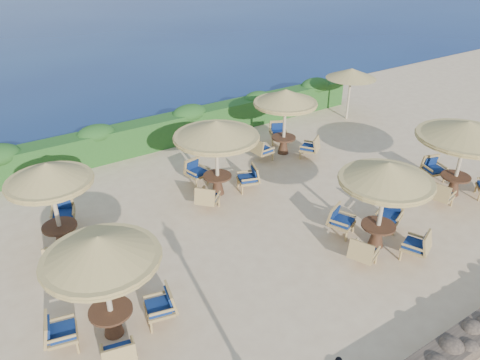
% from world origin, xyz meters
% --- Properties ---
extents(ground, '(120.00, 120.00, 0.00)m').
position_xyz_m(ground, '(0.00, 0.00, 0.00)').
color(ground, beige).
rests_on(ground, ground).
extents(hedge, '(18.00, 0.90, 1.20)m').
position_xyz_m(hedge, '(0.00, 7.20, 0.60)').
color(hedge, '#1B4817').
rests_on(hedge, ground).
extents(stone_wall, '(15.00, 0.65, 0.44)m').
position_xyz_m(stone_wall, '(0.00, -6.20, 0.22)').
color(stone_wall, brown).
rests_on(stone_wall, ground).
extents(extra_parasol, '(2.30, 2.30, 2.41)m').
position_xyz_m(extra_parasol, '(7.80, 5.20, 2.17)').
color(extra_parasol, '#CAB48E').
rests_on(extra_parasol, ground).
extents(cafe_set_0, '(2.89, 2.89, 2.65)m').
position_xyz_m(cafe_set_0, '(-6.18, -1.58, 1.73)').
color(cafe_set_0, '#CAB48E').
rests_on(cafe_set_0, ground).
extents(cafe_set_1, '(2.85, 2.85, 2.65)m').
position_xyz_m(cafe_set_1, '(1.23, -2.54, 1.76)').
color(cafe_set_1, '#CAB48E').
rests_on(cafe_set_1, ground).
extents(cafe_set_2, '(3.15, 3.15, 2.65)m').
position_xyz_m(cafe_set_2, '(5.64, -1.97, 1.98)').
color(cafe_set_2, '#CAB48E').
rests_on(cafe_set_2, ground).
extents(cafe_set_3, '(2.32, 2.88, 2.65)m').
position_xyz_m(cafe_set_3, '(-6.23, 2.37, 1.90)').
color(cafe_set_3, '#CAB48E').
rests_on(cafe_set_3, ground).
extents(cafe_set_4, '(2.85, 2.85, 2.65)m').
position_xyz_m(cafe_set_4, '(-1.00, 2.49, 1.92)').
color(cafe_set_4, '#CAB48E').
rests_on(cafe_set_4, ground).
extents(cafe_set_5, '(2.66, 2.77, 2.65)m').
position_xyz_m(cafe_set_5, '(2.88, 3.82, 1.83)').
color(cafe_set_5, '#CAB48E').
rests_on(cafe_set_5, ground).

